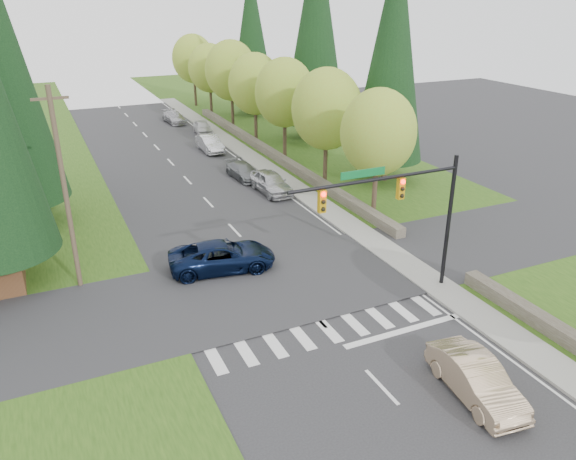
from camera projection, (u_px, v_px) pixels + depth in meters
ground at (367, 372)px, 22.03m from camera, size 120.00×120.00×0.00m
grass_east at (373, 182)px, 43.70m from camera, size 14.00×110.00×0.06m
grass_west at (5, 239)px, 33.74m from camera, size 14.00×110.00×0.06m
cross_street at (284, 283)px, 28.71m from camera, size 120.00×8.00×0.10m
sidewalk_east at (291, 184)px, 43.02m from camera, size 1.80×80.00×0.13m
curb_east at (281, 186)px, 42.69m from camera, size 0.20×80.00×0.13m
stone_wall_north at (271, 153)px, 50.24m from camera, size 0.70×40.00×0.70m
traffic_signal at (403, 201)px, 25.49m from camera, size 8.70×0.37×6.80m
utility_pole at (65, 190)px, 26.38m from camera, size 1.60×0.24×10.00m
decid_tree_0 at (378, 132)px, 35.03m from camera, size 4.80×4.80×8.37m
decid_tree_1 at (327, 109)px, 40.84m from camera, size 5.20×5.20×8.80m
decid_tree_2 at (285, 93)px, 46.56m from camera, size 5.00×5.00×8.82m
decid_tree_3 at (255, 84)px, 52.54m from camera, size 5.00×5.00×8.55m
decid_tree_4 at (231, 71)px, 58.27m from camera, size 5.40×5.40×9.18m
decid_tree_5 at (209, 68)px, 64.25m from camera, size 4.80×4.80×8.30m
decid_tree_6 at (193, 59)px, 70.00m from camera, size 5.20×5.20×8.86m
conifer_e_a at (393, 50)px, 40.23m from camera, size 5.44×5.44×17.80m
conifer_e_b at (316, 25)px, 51.91m from camera, size 6.12×6.12×19.80m
conifer_e_c at (251, 33)px, 63.81m from camera, size 5.10×5.10×16.80m
sedan_champagne at (476, 379)px, 20.45m from camera, size 2.10×4.70×1.50m
suv_navy at (222, 256)px, 29.78m from camera, size 5.96×3.43×1.56m
parked_car_a at (271, 182)px, 41.15m from camera, size 2.00×4.70×1.59m
parked_car_b at (244, 171)px, 44.34m from camera, size 2.04×4.32×1.22m
parked_car_c at (210, 144)px, 51.73m from camera, size 1.58×4.44×1.46m
parked_car_d at (203, 127)px, 58.09m from camera, size 2.06×4.13×1.35m
parked_car_e at (174, 117)px, 62.85m from camera, size 2.12×4.50×1.27m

